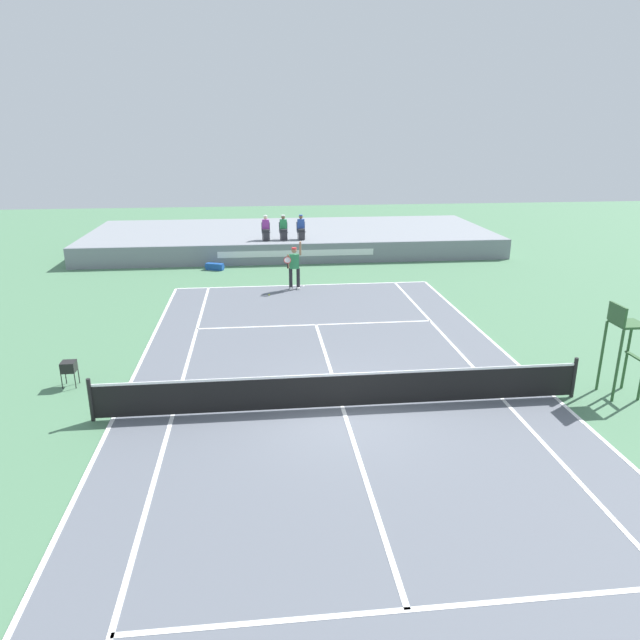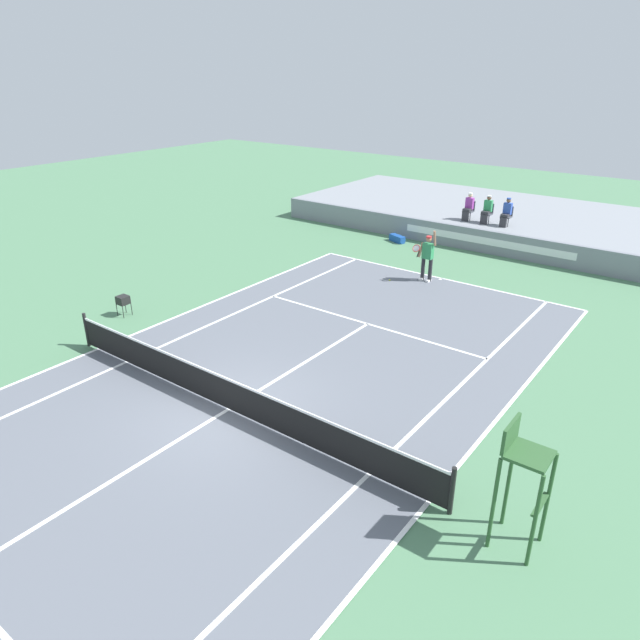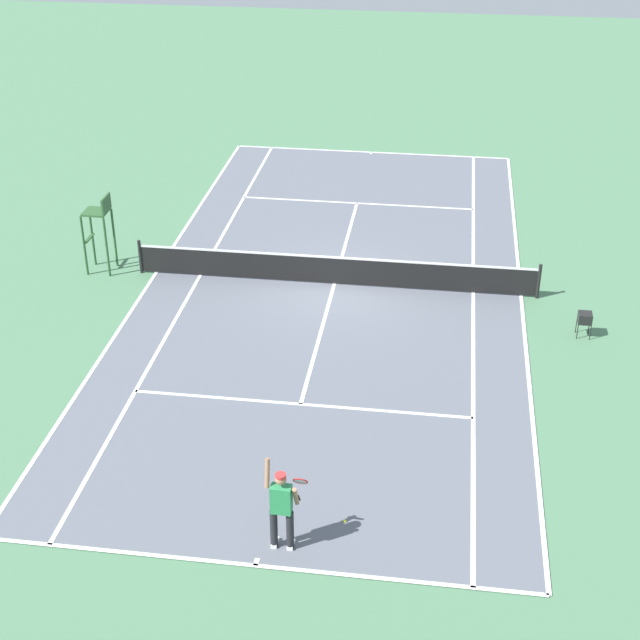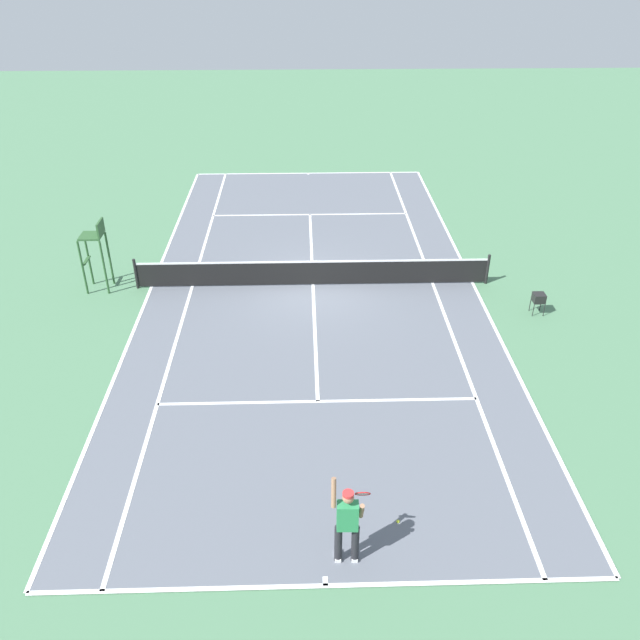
# 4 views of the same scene
# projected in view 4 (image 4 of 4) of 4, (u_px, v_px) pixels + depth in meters

# --- Properties ---
(ground_plane) EXTENTS (80.00, 80.00, 0.00)m
(ground_plane) POSITION_uv_depth(u_px,v_px,m) (313.00, 286.00, 22.24)
(ground_plane) COLOR #4C7A56
(court) EXTENTS (11.08, 23.88, 0.03)m
(court) POSITION_uv_depth(u_px,v_px,m) (313.00, 285.00, 22.24)
(court) COLOR slate
(court) RESTS_ON ground
(net) EXTENTS (11.98, 0.10, 1.07)m
(net) POSITION_uv_depth(u_px,v_px,m) (313.00, 272.00, 21.97)
(net) COLOR black
(net) RESTS_ON ground
(tennis_player) EXTENTS (0.77, 0.62, 2.08)m
(tennis_player) POSITION_uv_depth(u_px,v_px,m) (348.00, 524.00, 12.06)
(tennis_player) COLOR #232328
(tennis_player) RESTS_ON ground
(tennis_ball) EXTENTS (0.07, 0.07, 0.07)m
(tennis_ball) POSITION_uv_depth(u_px,v_px,m) (398.00, 521.00, 13.34)
(tennis_ball) COLOR #D1E533
(tennis_ball) RESTS_ON ground
(umpire_chair) EXTENTS (0.77, 0.77, 2.44)m
(umpire_chair) POSITION_uv_depth(u_px,v_px,m) (95.00, 246.00, 21.27)
(umpire_chair) COLOR #2D562D
(umpire_chair) RESTS_ON ground
(ball_hopper) EXTENTS (0.36, 0.36, 0.70)m
(ball_hopper) POSITION_uv_depth(u_px,v_px,m) (539.00, 297.00, 20.34)
(ball_hopper) COLOR black
(ball_hopper) RESTS_ON ground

